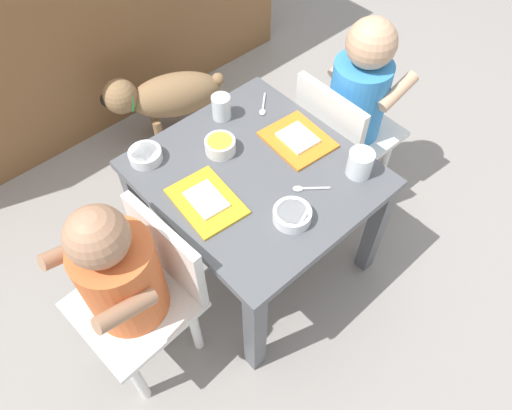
{
  "coord_description": "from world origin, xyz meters",
  "views": [
    {
      "loc": [
        -0.58,
        -0.64,
        1.41
      ],
      "look_at": [
        0.0,
        0.0,
        0.28
      ],
      "focal_mm": 33.67,
      "sensor_mm": 36.0,
      "label": 1
    }
  ],
  "objects_px": {
    "seated_child_right": "(356,97)",
    "spoon_by_left_tray": "(307,188)",
    "dog": "(166,96)",
    "veggie_bowl_far": "(292,215)",
    "dining_table": "(256,188)",
    "cereal_bowl_right_side": "(145,155)",
    "food_tray_left": "(206,201)",
    "seated_child_left": "(125,276)",
    "food_tray_right": "(298,139)",
    "cereal_bowl_left_side": "(220,145)",
    "spoon_by_right_tray": "(263,106)",
    "water_cup_left": "(221,108)",
    "water_cup_right": "(360,165)"
  },
  "relations": [
    {
      "from": "food_tray_left",
      "to": "water_cup_right",
      "type": "height_order",
      "value": "water_cup_right"
    },
    {
      "from": "spoon_by_left_tray",
      "to": "cereal_bowl_left_side",
      "type": "bearing_deg",
      "value": 107.24
    },
    {
      "from": "dog",
      "to": "veggie_bowl_far",
      "type": "relative_size",
      "value": 4.68
    },
    {
      "from": "seated_child_right",
      "to": "food_tray_left",
      "type": "height_order",
      "value": "seated_child_right"
    },
    {
      "from": "dog",
      "to": "food_tray_left",
      "type": "height_order",
      "value": "food_tray_left"
    },
    {
      "from": "seated_child_left",
      "to": "veggie_bowl_far",
      "type": "distance_m",
      "value": 0.43
    },
    {
      "from": "dining_table",
      "to": "cereal_bowl_right_side",
      "type": "bearing_deg",
      "value": 129.64
    },
    {
      "from": "water_cup_left",
      "to": "dog",
      "type": "bearing_deg",
      "value": 81.03
    },
    {
      "from": "seated_child_right",
      "to": "spoon_by_left_tray",
      "type": "distance_m",
      "value": 0.41
    },
    {
      "from": "dining_table",
      "to": "seated_child_left",
      "type": "bearing_deg",
      "value": -176.54
    },
    {
      "from": "spoon_by_right_tray",
      "to": "dog",
      "type": "bearing_deg",
      "value": 95.58
    },
    {
      "from": "food_tray_right",
      "to": "water_cup_right",
      "type": "xyz_separation_m",
      "value": [
        0.03,
        -0.19,
        0.03
      ]
    },
    {
      "from": "cereal_bowl_right_side",
      "to": "veggie_bowl_far",
      "type": "bearing_deg",
      "value": -69.49
    },
    {
      "from": "food_tray_left",
      "to": "food_tray_right",
      "type": "relative_size",
      "value": 1.06
    },
    {
      "from": "dining_table",
      "to": "spoon_by_left_tray",
      "type": "distance_m",
      "value": 0.17
    },
    {
      "from": "veggie_bowl_far",
      "to": "seated_child_left",
      "type": "bearing_deg",
      "value": 159.09
    },
    {
      "from": "seated_child_right",
      "to": "spoon_by_left_tray",
      "type": "bearing_deg",
      "value": -157.62
    },
    {
      "from": "food_tray_left",
      "to": "spoon_by_left_tray",
      "type": "distance_m",
      "value": 0.27
    },
    {
      "from": "food_tray_left",
      "to": "water_cup_right",
      "type": "xyz_separation_m",
      "value": [
        0.37,
        -0.19,
        0.03
      ]
    },
    {
      "from": "veggie_bowl_far",
      "to": "seated_child_right",
      "type": "bearing_deg",
      "value": 22.47
    },
    {
      "from": "water_cup_left",
      "to": "veggie_bowl_far",
      "type": "distance_m",
      "value": 0.42
    },
    {
      "from": "spoon_by_left_tray",
      "to": "veggie_bowl_far",
      "type": "bearing_deg",
      "value": -157.22
    },
    {
      "from": "dining_table",
      "to": "seated_child_right",
      "type": "relative_size",
      "value": 0.87
    },
    {
      "from": "seated_child_left",
      "to": "cereal_bowl_right_side",
      "type": "relative_size",
      "value": 7.37
    },
    {
      "from": "water_cup_right",
      "to": "spoon_by_right_tray",
      "type": "relative_size",
      "value": 0.9
    },
    {
      "from": "water_cup_right",
      "to": "food_tray_right",
      "type": "bearing_deg",
      "value": 100.21
    },
    {
      "from": "seated_child_right",
      "to": "dog",
      "type": "xyz_separation_m",
      "value": [
        -0.3,
        0.65,
        -0.24
      ]
    },
    {
      "from": "food_tray_right",
      "to": "spoon_by_right_tray",
      "type": "distance_m",
      "value": 0.17
    },
    {
      "from": "water_cup_left",
      "to": "spoon_by_left_tray",
      "type": "distance_m",
      "value": 0.37
    },
    {
      "from": "dining_table",
      "to": "water_cup_left",
      "type": "xyz_separation_m",
      "value": [
        0.07,
        0.23,
        0.1
      ]
    },
    {
      "from": "dining_table",
      "to": "seated_child_right",
      "type": "distance_m",
      "value": 0.44
    },
    {
      "from": "dog",
      "to": "water_cup_right",
      "type": "bearing_deg",
      "value": -86.01
    },
    {
      "from": "dog",
      "to": "cereal_bowl_right_side",
      "type": "height_order",
      "value": "cereal_bowl_right_side"
    },
    {
      "from": "seated_child_left",
      "to": "dog",
      "type": "height_order",
      "value": "seated_child_left"
    },
    {
      "from": "cereal_bowl_left_side",
      "to": "spoon_by_right_tray",
      "type": "relative_size",
      "value": 1.04
    },
    {
      "from": "seated_child_right",
      "to": "water_cup_left",
      "type": "relative_size",
      "value": 9.37
    },
    {
      "from": "dining_table",
      "to": "food_tray_left",
      "type": "height_order",
      "value": "food_tray_left"
    },
    {
      "from": "veggie_bowl_far",
      "to": "water_cup_right",
      "type": "bearing_deg",
      "value": -2.31
    },
    {
      "from": "veggie_bowl_far",
      "to": "spoon_by_left_tray",
      "type": "height_order",
      "value": "veggie_bowl_far"
    },
    {
      "from": "dining_table",
      "to": "water_cup_left",
      "type": "height_order",
      "value": "water_cup_left"
    },
    {
      "from": "food_tray_left",
      "to": "cereal_bowl_right_side",
      "type": "distance_m",
      "value": 0.23
    },
    {
      "from": "water_cup_left",
      "to": "dining_table",
      "type": "bearing_deg",
      "value": -107.03
    },
    {
      "from": "spoon_by_left_tray",
      "to": "spoon_by_right_tray",
      "type": "bearing_deg",
      "value": 67.3
    },
    {
      "from": "water_cup_left",
      "to": "spoon_by_left_tray",
      "type": "xyz_separation_m",
      "value": [
        -0.01,
        -0.37,
        -0.03
      ]
    },
    {
      "from": "dog",
      "to": "water_cup_left",
      "type": "xyz_separation_m",
      "value": [
        -0.07,
        -0.45,
        0.27
      ]
    },
    {
      "from": "seated_child_left",
      "to": "spoon_by_left_tray",
      "type": "distance_m",
      "value": 0.51
    },
    {
      "from": "cereal_bowl_right_side",
      "to": "spoon_by_left_tray",
      "type": "relative_size",
      "value": 1.08
    },
    {
      "from": "water_cup_left",
      "to": "food_tray_left",
      "type": "bearing_deg",
      "value": -136.67
    },
    {
      "from": "food_tray_left",
      "to": "food_tray_right",
      "type": "height_order",
      "value": "same"
    },
    {
      "from": "food_tray_left",
      "to": "water_cup_right",
      "type": "distance_m",
      "value": 0.42
    }
  ]
}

